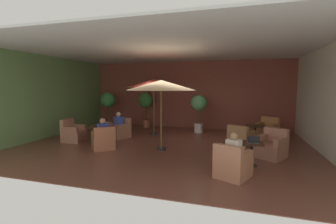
% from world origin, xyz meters
% --- Properties ---
extents(ground_plane, '(10.65, 8.22, 0.02)m').
position_xyz_m(ground_plane, '(0.00, 0.00, -0.01)').
color(ground_plane, brown).
extents(wall_back_brick, '(10.65, 0.08, 3.50)m').
position_xyz_m(wall_back_brick, '(0.00, 4.07, 1.75)').
color(wall_back_brick, brown).
rests_on(wall_back_brick, ground_plane).
extents(wall_left_accent, '(0.08, 8.22, 3.50)m').
position_xyz_m(wall_left_accent, '(-5.28, 0.00, 1.75)').
color(wall_left_accent, '#669152').
rests_on(wall_left_accent, ground_plane).
extents(wall_right_plain, '(0.08, 8.22, 3.50)m').
position_xyz_m(wall_right_plain, '(5.28, 0.00, 1.75)').
color(wall_right_plain, silver).
rests_on(wall_right_plain, ground_plane).
extents(ceiling_slab, '(10.65, 8.22, 0.06)m').
position_xyz_m(ceiling_slab, '(0.00, 0.00, 3.53)').
color(ceiling_slab, silver).
rests_on(ceiling_slab, wall_back_brick).
extents(cafe_table_front_left, '(0.61, 0.61, 0.65)m').
position_xyz_m(cafe_table_front_left, '(2.99, -1.53, 0.49)').
color(cafe_table_front_left, black).
rests_on(cafe_table_front_left, ground_plane).
extents(armchair_front_left_north, '(1.05, 1.06, 0.90)m').
position_xyz_m(armchair_front_left_north, '(3.63, -0.56, 0.34)').
color(armchair_front_left_north, '#A46955').
rests_on(armchair_front_left_north, ground_plane).
extents(armchair_front_left_east, '(0.96, 0.98, 0.85)m').
position_xyz_m(armchair_front_left_east, '(2.50, -2.59, 0.33)').
color(armchair_front_left_east, '#B57455').
rests_on(armchair_front_left_east, ground_plane).
extents(cafe_table_front_right, '(0.75, 0.75, 0.65)m').
position_xyz_m(cafe_table_front_right, '(-2.64, -0.34, 0.50)').
color(cafe_table_front_right, black).
rests_on(cafe_table_front_right, ground_plane).
extents(armchair_front_right_north, '(0.82, 0.83, 0.91)m').
position_xyz_m(armchair_front_right_north, '(-3.71, -0.47, 0.33)').
color(armchair_front_right_north, '#A86F56').
rests_on(armchair_front_right_north, ground_plane).
extents(armchair_front_right_east, '(1.05, 1.05, 0.82)m').
position_xyz_m(armchair_front_right_east, '(-1.92, -1.14, 0.31)').
color(armchair_front_right_east, '#B46849').
rests_on(armchair_front_right_east, ground_plane).
extents(armchair_front_right_south, '(0.98, 1.01, 0.83)m').
position_xyz_m(armchair_front_right_south, '(-2.25, 0.67, 0.31)').
color(armchair_front_right_south, '#A97255').
rests_on(armchair_front_right_south, ground_plane).
extents(cafe_table_mid_center, '(0.79, 0.79, 0.65)m').
position_xyz_m(cafe_table_mid_center, '(3.29, 1.60, 0.50)').
color(cafe_table_mid_center, black).
rests_on(cafe_table_mid_center, ground_plane).
extents(armchair_mid_center_north, '(1.04, 1.02, 0.79)m').
position_xyz_m(armchair_mid_center_north, '(2.73, 0.65, 0.29)').
color(armchair_mid_center_north, '#A8784C').
rests_on(armchair_mid_center_north, ground_plane).
extents(armchair_mid_center_east, '(1.05, 1.05, 0.87)m').
position_xyz_m(armchair_mid_center_east, '(3.86, 2.55, 0.32)').
color(armchair_mid_center_east, '#B57642').
rests_on(armchair_mid_center_east, ground_plane).
extents(patio_umbrella_tall_red, '(2.37, 2.37, 2.42)m').
position_xyz_m(patio_umbrella_tall_red, '(0.07, -0.65, 2.23)').
color(patio_umbrella_tall_red, '#2D2D2D').
rests_on(patio_umbrella_tall_red, ground_plane).
extents(patio_umbrella_center_beige, '(2.43, 2.43, 2.54)m').
position_xyz_m(patio_umbrella_center_beige, '(-1.05, 1.73, 2.33)').
color(patio_umbrella_center_beige, '#2D2D2D').
rests_on(patio_umbrella_center_beige, ground_plane).
extents(potted_tree_left_corner, '(0.78, 0.78, 1.80)m').
position_xyz_m(potted_tree_left_corner, '(0.82, 2.78, 1.25)').
color(potted_tree_left_corner, silver).
rests_on(potted_tree_left_corner, ground_plane).
extents(potted_tree_mid_left, '(0.79, 0.79, 1.89)m').
position_xyz_m(potted_tree_mid_left, '(-3.98, 2.71, 1.40)').
color(potted_tree_mid_left, silver).
rests_on(potted_tree_mid_left, ground_plane).
extents(potted_tree_mid_right, '(0.78, 0.78, 1.86)m').
position_xyz_m(potted_tree_mid_right, '(-2.16, 3.49, 1.30)').
color(potted_tree_mid_right, '#AA6349').
rests_on(potted_tree_mid_right, ground_plane).
extents(patron_blue_shirt, '(0.40, 0.34, 0.69)m').
position_xyz_m(patron_blue_shirt, '(-2.27, 0.63, 0.73)').
color(patron_blue_shirt, '#3747A5').
rests_on(patron_blue_shirt, ground_plane).
extents(patron_by_window, '(0.40, 0.34, 0.65)m').
position_xyz_m(patron_by_window, '(2.52, -2.55, 0.74)').
color(patron_by_window, silver).
rests_on(patron_by_window, ground_plane).
extents(patron_with_friend, '(0.44, 0.43, 0.68)m').
position_xyz_m(patron_with_friend, '(-1.95, -1.11, 0.71)').
color(patron_with_friend, '#324199').
rests_on(patron_with_friend, ground_plane).
extents(iced_drink_cup, '(0.08, 0.08, 0.11)m').
position_xyz_m(iced_drink_cup, '(3.09, -1.42, 0.71)').
color(iced_drink_cup, white).
rests_on(iced_drink_cup, cafe_table_front_left).
extents(open_laptop, '(0.32, 0.23, 0.20)m').
position_xyz_m(open_laptop, '(3.03, -1.55, 0.70)').
color(open_laptop, '#9EA0A5').
rests_on(open_laptop, cafe_table_front_left).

